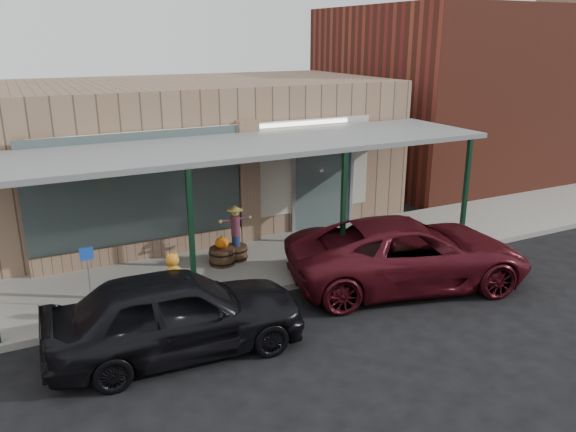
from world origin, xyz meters
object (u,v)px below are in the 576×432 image
parked_sedan (177,313)px  handicap_sign (88,269)px  barrel_scarecrow (236,241)px  barrel_pumpkin (222,254)px  car_maroon (408,253)px

parked_sedan → handicap_sign: bearing=31.0°
barrel_scarecrow → barrel_pumpkin: 0.48m
barrel_scarecrow → parked_sedan: (-2.42, -3.28, 0.15)m
barrel_pumpkin → parked_sedan: 3.76m
barrel_scarecrow → car_maroon: 4.16m
car_maroon → barrel_pumpkin: bearing=67.4°
car_maroon → handicap_sign: bearing=90.0°
barrel_scarecrow → parked_sedan: size_ratio=0.30×
barrel_scarecrow → parked_sedan: bearing=-148.3°
parked_sedan → car_maroon: (5.51, 0.49, -0.01)m
barrel_scarecrow → handicap_sign: barrel_scarecrow is taller
handicap_sign → car_maroon: bearing=-17.4°
handicap_sign → parked_sedan: (1.16, -2.24, -0.21)m
parked_sedan → car_maroon: size_ratio=0.85×
handicap_sign → car_maroon: car_maroon is taller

